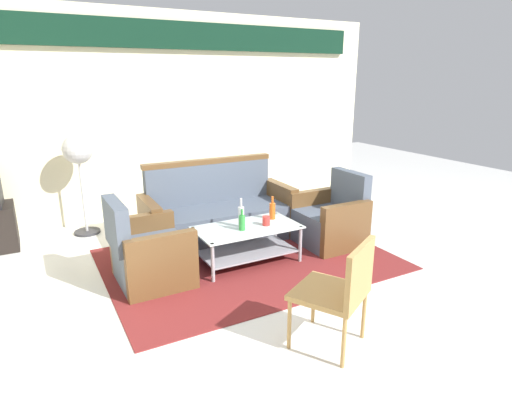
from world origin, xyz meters
The scene contains 13 objects.
ground_plane centered at (0.00, 0.00, 0.00)m, with size 14.00×14.00×0.00m, color white.
wall_back centered at (0.00, 3.05, 1.48)m, with size 6.52×0.19×2.80m.
rug centered at (0.02, 0.87, 0.01)m, with size 3.00×2.19×0.01m, color maroon.
couch centered at (-0.03, 1.57, 0.32)m, with size 1.81×0.77×0.96m.
armchair_left centered at (-1.07, 0.86, 0.29)m, with size 0.71×0.77×0.85m.
armchair_right centered at (1.11, 0.83, 0.29)m, with size 0.70×0.76×0.85m.
coffee_table centered at (-0.02, 0.81, 0.27)m, with size 1.10×0.60×0.40m.
bottle_clear centered at (-0.08, 0.84, 0.53)m, with size 0.06×0.06×0.32m.
bottle_orange centered at (0.35, 0.91, 0.51)m, with size 0.07×0.07×0.26m.
bottle_green centered at (-0.11, 0.75, 0.50)m, with size 0.07×0.07×0.23m.
cup centered at (0.18, 0.76, 0.46)m, with size 0.08×0.08×0.10m, color red.
pedestal_fan centered at (-1.42, 2.60, 1.01)m, with size 0.36×0.36×1.27m.
wicker_chair centered at (-0.12, -0.86, 0.49)m, with size 0.65×0.65×0.84m.
Camera 1 is at (-1.98, -3.00, 1.95)m, focal length 30.09 mm.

